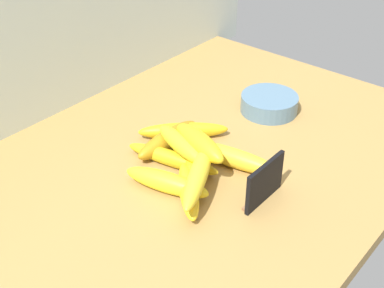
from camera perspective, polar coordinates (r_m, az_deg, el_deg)
counter_top at (r=109.36cm, az=1.00°, el=-2.23°), size 110.00×76.00×3.00cm
chalkboard_sign at (r=96.35cm, az=7.92°, el=-4.32°), size 11.00×1.80×8.40cm
fruit_bowl at (r=125.52cm, az=8.31°, el=4.46°), size 13.54×13.54×4.09cm
banana_0 at (r=114.12cm, az=-0.96°, el=1.47°), size 16.28×16.74×3.60cm
banana_1 at (r=98.86cm, az=-2.80°, el=-4.20°), size 8.30×17.89×4.04cm
banana_2 at (r=104.59cm, az=0.31°, el=-1.69°), size 16.37×16.00×4.19cm
banana_3 at (r=97.32cm, az=-0.38°, el=-5.04°), size 14.43×14.67×3.58cm
banana_4 at (r=105.62cm, az=-2.18°, el=-1.61°), size 7.52×20.97×3.32cm
banana_5 at (r=105.55cm, az=4.60°, el=-1.51°), size 7.39×20.72×3.98cm
banana_6 at (r=110.57cm, az=-2.61°, el=0.49°), size 17.72×4.40×4.31cm
banana_7 at (r=103.71cm, az=-1.23°, el=-0.01°), size 7.82×15.82×3.61cm
banana_8 at (r=101.82cm, az=0.82°, el=0.12°), size 8.44×15.71×4.33cm
banana_9 at (r=95.30cm, az=0.73°, el=-3.32°), size 20.17×12.82×3.47cm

